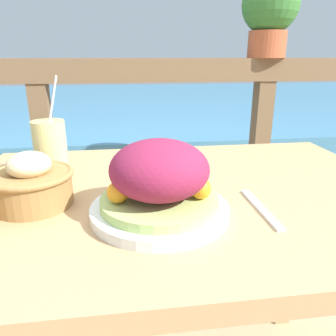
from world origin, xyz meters
The scene contains 8 objects.
patio_table centered at (0.00, 0.00, 0.61)m, with size 1.03×0.73×0.72m.
railing_fence centered at (0.00, 0.65, 0.72)m, with size 2.80×0.08×1.00m.
sea_backdrop centered at (0.00, 3.15, 0.27)m, with size 12.00×4.00×0.53m.
salad_plate centered at (-0.07, -0.12, 0.79)m, with size 0.27×0.27×0.15m.
drink_glass centered at (-0.32, 0.12, 0.80)m, with size 0.08×0.08×0.25m.
bread_basket centered at (-0.33, -0.04, 0.77)m, with size 0.17×0.17×0.11m.
potted_plant centered at (0.45, 0.65, 1.17)m, with size 0.22×0.22×0.31m.
knife centered at (0.13, -0.12, 0.73)m, with size 0.02×0.18×0.00m.
Camera 1 is at (-0.14, -0.68, 1.01)m, focal length 35.00 mm.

